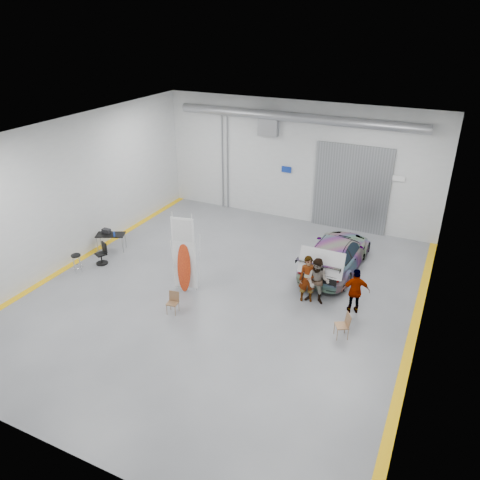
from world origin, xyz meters
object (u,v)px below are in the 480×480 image
at_px(work_table, 109,234).
at_px(office_chair, 102,255).
at_px(person_c, 355,291).
at_px(person_b, 318,281).
at_px(folding_chair_near, 173,307).
at_px(shop_stool, 77,263).
at_px(person_a, 308,279).
at_px(surfboard_display, 183,260).
at_px(folding_chair_far, 341,330).
at_px(sedan_car, 336,253).

bearing_deg(work_table, office_chair, -66.16).
bearing_deg(work_table, person_c, -0.89).
height_order(person_b, office_chair, person_b).
height_order(folding_chair_near, shop_stool, folding_chair_near).
relative_size(folding_chair_near, work_table, 0.57).
relative_size(person_a, person_b, 1.01).
height_order(shop_stool, office_chair, office_chair).
height_order(person_b, surfboard_display, surfboard_display).
bearing_deg(person_b, shop_stool, -170.18).
height_order(person_c, surfboard_display, surfboard_display).
bearing_deg(folding_chair_near, work_table, 141.26).
distance_m(person_b, shop_stool, 9.75).
bearing_deg(work_table, person_a, -1.05).
relative_size(person_a, folding_chair_far, 2.08).
xyz_separation_m(sedan_car, folding_chair_near, (-4.33, -5.60, -0.47)).
bearing_deg(person_a, person_b, -20.33).
bearing_deg(person_a, shop_stool, 172.15).
xyz_separation_m(person_c, folding_chair_near, (-5.77, -2.82, -0.61)).
height_order(person_b, person_c, person_b).
bearing_deg(folding_chair_near, person_b, 23.64).
xyz_separation_m(person_c, surfboard_display, (-6.22, -1.32, 0.44)).
bearing_deg(person_c, person_a, -22.60).
xyz_separation_m(person_b, folding_chair_near, (-4.39, -2.82, -0.65)).
relative_size(person_c, office_chair, 1.84).
relative_size(person_c, folding_chair_near, 2.17).
distance_m(folding_chair_near, office_chair, 5.05).
distance_m(sedan_car, folding_chair_far, 4.63).
bearing_deg(surfboard_display, sedan_car, 29.93).
xyz_separation_m(person_c, folding_chair_far, (-0.03, -1.60, -0.59)).
bearing_deg(person_b, sedan_car, 89.15).
relative_size(sedan_car, surfboard_display, 1.55).
relative_size(person_a, surfboard_display, 0.57).
xyz_separation_m(person_a, folding_chair_far, (1.71, -1.60, -0.63)).
height_order(person_a, surfboard_display, surfboard_display).
xyz_separation_m(surfboard_display, work_table, (-4.78, 1.50, -0.52)).
distance_m(sedan_car, office_chair, 9.80).
xyz_separation_m(person_b, shop_stool, (-9.53, -2.03, -0.51)).
relative_size(person_b, folding_chair_far, 2.06).
height_order(folding_chair_near, folding_chair_far, folding_chair_far).
xyz_separation_m(shop_stool, office_chair, (0.42, 1.03, 0.02)).
distance_m(folding_chair_near, work_table, 6.05).
height_order(sedan_car, person_a, person_a).
height_order(sedan_car, work_table, sedan_car).
distance_m(person_a, office_chair, 8.81).
distance_m(person_b, work_table, 9.63).
distance_m(folding_chair_far, shop_stool, 10.88).
height_order(folding_chair_far, office_chair, office_chair).
bearing_deg(person_b, office_chair, -175.92).
xyz_separation_m(folding_chair_far, work_table, (-10.96, 1.77, 0.51)).
bearing_deg(shop_stool, folding_chair_near, -8.75).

